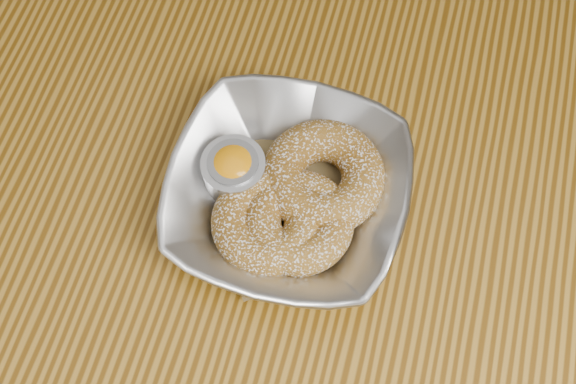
% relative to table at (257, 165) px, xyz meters
% --- Properties ---
extents(ground_plane, '(4.00, 4.00, 0.00)m').
position_rel_table_xyz_m(ground_plane, '(0.00, 0.00, -0.65)').
color(ground_plane, '#565659').
rests_on(ground_plane, ground).
extents(table, '(1.20, 0.80, 0.75)m').
position_rel_table_xyz_m(table, '(0.00, 0.00, 0.00)').
color(table, brown).
rests_on(table, ground_plane).
extents(serving_bowl, '(0.21, 0.21, 0.05)m').
position_rel_table_xyz_m(serving_bowl, '(0.06, -0.08, 0.13)').
color(serving_bowl, '#B4B6BB').
rests_on(serving_bowl, table).
extents(parchment, '(0.20, 0.20, 0.00)m').
position_rel_table_xyz_m(parchment, '(0.06, -0.08, 0.11)').
color(parchment, brown).
rests_on(parchment, table).
extents(donut_back, '(0.14, 0.14, 0.04)m').
position_rel_table_xyz_m(donut_back, '(0.08, -0.05, 0.13)').
color(donut_back, brown).
rests_on(donut_back, parchment).
extents(donut_front, '(0.13, 0.13, 0.04)m').
position_rel_table_xyz_m(donut_front, '(0.05, -0.11, 0.13)').
color(donut_front, brown).
rests_on(donut_front, parchment).
extents(donut_extra, '(0.12, 0.12, 0.04)m').
position_rel_table_xyz_m(donut_extra, '(0.07, -0.10, 0.13)').
color(donut_extra, brown).
rests_on(donut_extra, parchment).
extents(ramekin, '(0.06, 0.06, 0.05)m').
position_rel_table_xyz_m(ramekin, '(0.00, -0.07, 0.13)').
color(ramekin, '#B4B6BB').
rests_on(ramekin, table).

